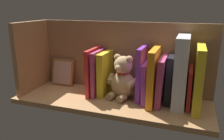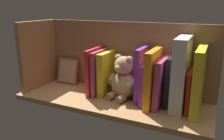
{
  "view_description": "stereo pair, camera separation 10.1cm",
  "coord_description": "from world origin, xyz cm",
  "px_view_note": "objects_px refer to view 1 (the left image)",
  "views": [
    {
      "loc": [
        -32.14,
        91.7,
        41.22
      ],
      "look_at": [
        0.0,
        0.0,
        13.53
      ],
      "focal_mm": 36.81,
      "sensor_mm": 36.0,
      "label": 1
    },
    {
      "loc": [
        -41.47,
        87.87,
        41.22
      ],
      "look_at": [
        0.0,
        0.0,
        13.53
      ],
      "focal_mm": 36.81,
      "sensor_mm": 36.0,
      "label": 2
    }
  ],
  "objects_px": {
    "book_0": "(198,78)",
    "teddy_bear": "(123,79)",
    "dictionary_thick_white": "(181,72)",
    "picture_frame_leaning": "(63,72)"
  },
  "relations": [
    {
      "from": "book_0",
      "to": "teddy_bear",
      "type": "bearing_deg",
      "value": -2.05
    },
    {
      "from": "book_0",
      "to": "dictionary_thick_white",
      "type": "bearing_deg",
      "value": -7.94
    },
    {
      "from": "dictionary_thick_white",
      "to": "picture_frame_leaning",
      "type": "relative_size",
      "value": 2.11
    },
    {
      "from": "dictionary_thick_white",
      "to": "teddy_bear",
      "type": "height_order",
      "value": "dictionary_thick_white"
    },
    {
      "from": "book_0",
      "to": "teddy_bear",
      "type": "relative_size",
      "value": 1.3
    },
    {
      "from": "book_0",
      "to": "dictionary_thick_white",
      "type": "distance_m",
      "value": 0.07
    },
    {
      "from": "dictionary_thick_white",
      "to": "picture_frame_leaning",
      "type": "height_order",
      "value": "dictionary_thick_white"
    },
    {
      "from": "teddy_bear",
      "to": "book_0",
      "type": "bearing_deg",
      "value": -165.72
    },
    {
      "from": "teddy_bear",
      "to": "picture_frame_leaning",
      "type": "distance_m",
      "value": 0.35
    },
    {
      "from": "book_0",
      "to": "picture_frame_leaning",
      "type": "relative_size",
      "value": 1.85
    }
  ]
}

